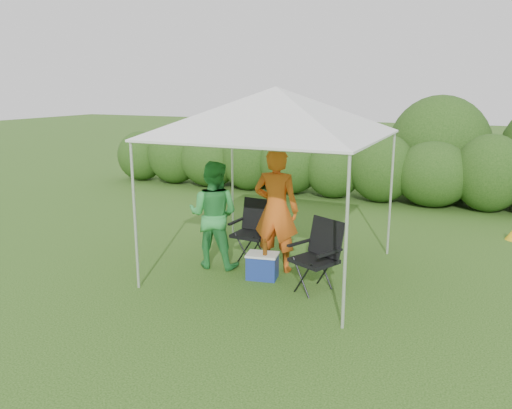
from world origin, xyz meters
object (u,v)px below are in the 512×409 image
at_px(canopy, 276,112).
at_px(chair_right, 319,251).
at_px(woman, 213,215).
at_px(cooler, 262,266).
at_px(man, 276,210).
at_px(chair_left, 254,226).

distance_m(canopy, chair_right, 2.13).
bearing_deg(woman, canopy, -173.18).
bearing_deg(canopy, woman, -164.70).
bearing_deg(cooler, man, 73.72).
xyz_separation_m(woman, cooler, (0.92, -0.17, -0.66)).
bearing_deg(chair_left, canopy, -28.53).
relative_size(chair_left, man, 0.52).
bearing_deg(man, canopy, -14.21).
height_order(canopy, cooler, canopy).
xyz_separation_m(chair_left, cooler, (0.48, -0.75, -0.37)).
height_order(canopy, man, canopy).
bearing_deg(chair_left, cooler, -53.25).
height_order(chair_right, man, man).
xyz_separation_m(man, woman, (-0.97, -0.25, -0.12)).
bearing_deg(cooler, chair_left, 112.10).
bearing_deg(man, chair_right, 145.49).
bearing_deg(chair_right, man, 176.07).
relative_size(canopy, man, 1.59).
height_order(chair_right, cooler, chair_right).
bearing_deg(chair_right, chair_left, 175.09).
relative_size(chair_left, cooler, 1.94).
distance_m(chair_right, woman, 1.85).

